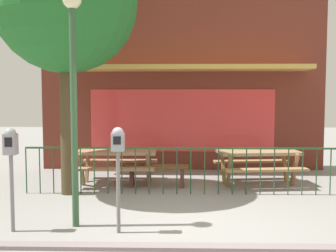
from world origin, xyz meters
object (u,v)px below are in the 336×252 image
(picnic_table_right, at_px, (258,158))
(street_tree, at_px, (65,2))
(street_lamp, at_px, (73,72))
(patio_bench, at_px, (157,171))
(parking_meter_near, at_px, (11,152))
(parking_meter_far, at_px, (118,152))
(picnic_table_left, at_px, (117,157))

(picnic_table_right, height_order, street_tree, street_tree)
(street_tree, distance_m, street_lamp, 2.59)
(patio_bench, bearing_deg, street_lamp, -112.45)
(picnic_table_right, relative_size, street_lamp, 0.55)
(patio_bench, distance_m, street_lamp, 3.52)
(parking_meter_near, distance_m, parking_meter_far, 1.57)
(parking_meter_near, xyz_separation_m, street_lamp, (0.87, 0.25, 1.17))
(patio_bench, height_order, street_lamp, street_lamp)
(picnic_table_left, xyz_separation_m, parking_meter_near, (-1.03, -3.19, 0.57))
(picnic_table_left, bearing_deg, patio_bench, -15.92)
(picnic_table_right, height_order, patio_bench, picnic_table_right)
(picnic_table_right, relative_size, street_tree, 0.36)
(street_lamp, bearing_deg, parking_meter_far, -21.27)
(patio_bench, height_order, parking_meter_far, parking_meter_far)
(parking_meter_near, height_order, parking_meter_far, parking_meter_far)
(patio_bench, relative_size, street_lamp, 0.40)
(parking_meter_near, bearing_deg, parking_meter_far, -0.66)
(patio_bench, distance_m, parking_meter_far, 3.09)
(picnic_table_right, bearing_deg, street_tree, -166.97)
(picnic_table_left, height_order, street_lamp, street_lamp)
(parking_meter_near, xyz_separation_m, parking_meter_far, (1.57, -0.02, 0.01))
(patio_bench, bearing_deg, picnic_table_right, 6.47)
(street_tree, xyz_separation_m, street_lamp, (0.67, -1.99, -1.52))
(street_tree, bearing_deg, patio_bench, 20.97)
(parking_meter_far, xyz_separation_m, street_lamp, (-0.70, 0.27, 1.16))
(picnic_table_left, bearing_deg, parking_meter_near, -107.92)
(picnic_table_right, bearing_deg, picnic_table_left, 179.85)
(parking_meter_far, relative_size, street_lamp, 0.44)
(picnic_table_left, xyz_separation_m, patio_bench, (0.94, -0.27, -0.26))
(picnic_table_left, distance_m, parking_meter_near, 3.41)
(picnic_table_left, height_order, picnic_table_right, same)
(patio_bench, height_order, street_tree, street_tree)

